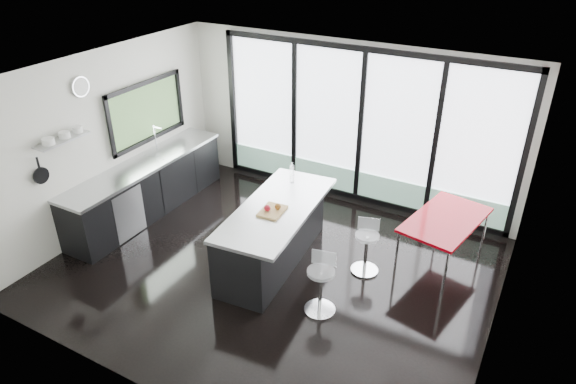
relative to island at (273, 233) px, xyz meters
The scene contains 11 objects.
floor 0.52m from the island, 63.73° to the right, with size 6.00×5.00×0.00m, color black.
ceiling 2.33m from the island, 63.73° to the right, with size 6.00×5.00×0.00m, color white.
wall_back 2.44m from the island, 80.87° to the left, with size 6.00×0.09×2.80m.
wall_front 2.85m from the island, 87.99° to the right, with size 6.00×0.00×2.80m, color beige.
wall_left 3.08m from the island, behind, with size 0.26×5.00×2.80m.
wall_right 3.24m from the island, ahead, with size 0.00×5.00×2.80m, color beige.
counter_cabinets 2.59m from the island, behind, with size 0.69×3.24×1.36m.
island is the anchor object (origin of this frame).
bar_stool_near 1.28m from the island, 31.35° to the right, with size 0.41×0.41×0.65m, color silver.
bar_stool_far 1.36m from the island, 17.51° to the left, with size 0.39×0.39×0.63m, color silver.
red_table 2.45m from the island, 27.08° to the left, with size 0.82×1.44×0.77m, color #89010B.
Camera 1 is at (3.09, -5.14, 4.55)m, focal length 32.00 mm.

